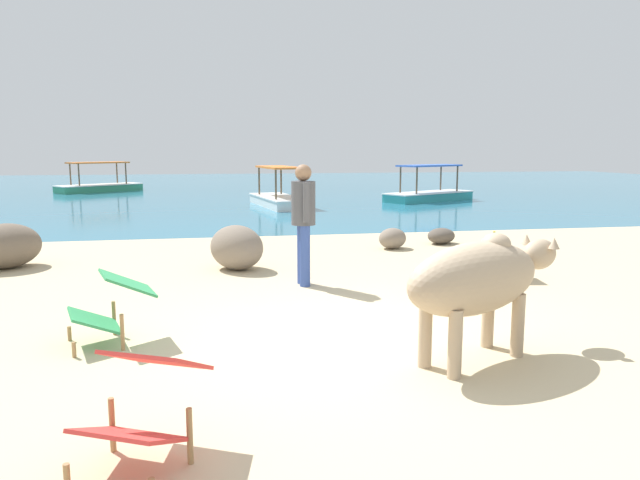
% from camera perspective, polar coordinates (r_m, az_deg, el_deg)
% --- Properties ---
extents(sand_beach, '(18.00, 14.00, 0.04)m').
position_cam_1_polar(sand_beach, '(5.85, 2.69, -9.63)').
color(sand_beach, '#CCB78E').
rests_on(sand_beach, ground).
extents(water_surface, '(60.00, 36.00, 0.03)m').
position_cam_1_polar(water_surface, '(27.50, -7.75, 4.75)').
color(water_surface, teal).
rests_on(water_surface, ground).
extents(cow, '(1.91, 1.25, 1.10)m').
position_cam_1_polar(cow, '(5.27, 14.97, -3.58)').
color(cow, tan).
rests_on(cow, sand_beach).
extents(low_bench_table, '(0.82, 0.56, 0.39)m').
position_cam_1_polar(low_bench_table, '(8.73, 16.56, -1.50)').
color(low_bench_table, '#A37A4C').
rests_on(low_bench_table, sand_beach).
extents(bottle, '(0.07, 0.07, 0.30)m').
position_cam_1_polar(bottle, '(8.67, 16.31, -0.34)').
color(bottle, '#A3C6D1').
rests_on(bottle, low_bench_table).
extents(deck_chair_near, '(0.82, 0.92, 0.68)m').
position_cam_1_polar(deck_chair_near, '(3.71, -16.53, -14.44)').
color(deck_chair_near, '#A37A4C').
rests_on(deck_chair_near, sand_beach).
extents(deck_chair_far, '(0.89, 0.73, 0.68)m').
position_cam_1_polar(deck_chair_far, '(5.94, -19.37, -5.76)').
color(deck_chair_far, '#A37A4C').
rests_on(deck_chair_far, sand_beach).
extents(person_standing, '(0.32, 0.51, 1.62)m').
position_cam_1_polar(person_standing, '(7.92, -1.60, 2.39)').
color(person_standing, '#334C99').
rests_on(person_standing, sand_beach).
extents(shore_rock_large, '(1.11, 1.17, 0.68)m').
position_cam_1_polar(shore_rock_large, '(9.12, -7.99, -0.71)').
color(shore_rock_large, gray).
rests_on(shore_rock_large, sand_beach).
extents(shore_rock_medium, '(1.37, 1.38, 0.69)m').
position_cam_1_polar(shore_rock_medium, '(10.33, -27.92, -0.51)').
color(shore_rock_medium, '#6B5B4C').
rests_on(shore_rock_medium, sand_beach).
extents(shore_rock_small, '(0.77, 0.75, 0.31)m').
position_cam_1_polar(shore_rock_small, '(11.76, 11.54, 0.39)').
color(shore_rock_small, brown).
rests_on(shore_rock_small, sand_beach).
extents(shore_rock_flat, '(0.72, 0.71, 0.38)m').
position_cam_1_polar(shore_rock_flat, '(11.03, 6.96, 0.16)').
color(shore_rock_flat, gray).
rests_on(shore_rock_flat, sand_beach).
extents(boat_white, '(1.71, 3.81, 1.29)m').
position_cam_1_polar(boat_white, '(19.41, -3.97, 4.05)').
color(boat_white, white).
rests_on(boat_white, water_surface).
extents(boat_teal, '(3.78, 2.75, 1.29)m').
position_cam_1_polar(boat_teal, '(21.76, 10.39, 4.43)').
color(boat_teal, teal).
rests_on(boat_teal, water_surface).
extents(boat_green, '(3.61, 3.16, 1.29)m').
position_cam_1_polar(boat_green, '(27.77, -20.38, 4.93)').
color(boat_green, '#338E66').
rests_on(boat_green, water_surface).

